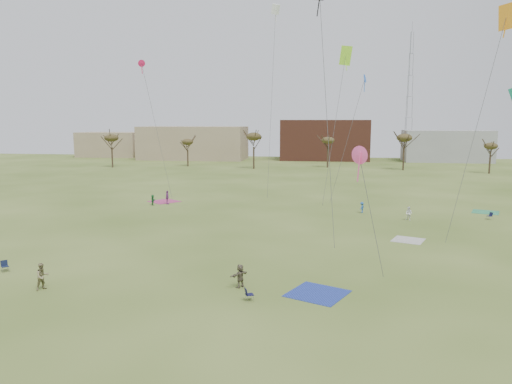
# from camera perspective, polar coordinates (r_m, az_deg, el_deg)

# --- Properties ---
(ground) EXTENTS (260.00, 260.00, 0.00)m
(ground) POSITION_cam_1_polar(r_m,az_deg,el_deg) (32.77, -3.20, -12.64)
(ground) COLOR #3E561A
(ground) RESTS_ON ground
(spectator_fore_b) EXTENTS (1.12, 1.18, 1.91)m
(spectator_fore_b) POSITION_cam_1_polar(r_m,az_deg,el_deg) (37.52, -23.80, -9.06)
(spectator_fore_b) COLOR #827A53
(spectator_fore_b) RESTS_ON ground
(spectator_fore_c) EXTENTS (1.34, 1.56, 1.70)m
(spectator_fore_c) POSITION_cam_1_polar(r_m,az_deg,el_deg) (34.90, -1.88, -9.82)
(spectator_fore_c) COLOR brown
(spectator_fore_c) RESTS_ON ground
(spectator_mid_d) EXTENTS (0.76, 1.21, 1.92)m
(spectator_mid_d) POSITION_cam_1_polar(r_m,az_deg,el_deg) (69.97, -10.38, -0.63)
(spectator_mid_d) COLOR #8F3E95
(spectator_mid_d) RESTS_ON ground
(spectator_mid_e) EXTENTS (1.01, 0.97, 1.63)m
(spectator_mid_e) POSITION_cam_1_polar(r_m,az_deg,el_deg) (60.47, 17.52, -2.43)
(spectator_mid_e) COLOR white
(spectator_mid_e) RESTS_ON ground
(flyer_far_a) EXTENTS (1.19, 1.35, 1.48)m
(flyer_far_a) POSITION_cam_1_polar(r_m,az_deg,el_deg) (69.52, -12.04, -0.92)
(flyer_far_a) COLOR #277739
(flyer_far_a) RESTS_ON ground
(flyer_far_c) EXTENTS (0.89, 1.05, 1.41)m
(flyer_far_c) POSITION_cam_1_polar(r_m,az_deg,el_deg) (63.85, 12.33, -1.78)
(flyer_far_c) COLOR #205196
(flyer_far_c) RESTS_ON ground
(blanket_blue) EXTENTS (4.78, 4.78, 0.03)m
(blanket_blue) POSITION_cam_1_polar(r_m,az_deg,el_deg) (34.21, 7.22, -11.76)
(blanket_blue) COLOR #223694
(blanket_blue) RESTS_ON ground
(blanket_cream) EXTENTS (3.71, 3.71, 0.03)m
(blanket_cream) POSITION_cam_1_polar(r_m,az_deg,el_deg) (50.65, 17.44, -5.42)
(blanket_cream) COLOR beige
(blanket_cream) RESTS_ON ground
(blanket_plum) EXTENTS (5.25, 5.25, 0.03)m
(blanket_plum) POSITION_cam_1_polar(r_m,az_deg,el_deg) (72.45, -10.73, -1.10)
(blanket_plum) COLOR #B0366D
(blanket_plum) RESTS_ON ground
(blanket_olive) EXTENTS (4.07, 4.07, 0.03)m
(blanket_olive) POSITION_cam_1_polar(r_m,az_deg,el_deg) (69.59, 25.35, -2.16)
(blanket_olive) COLOR #328B5A
(blanket_olive) RESTS_ON ground
(camp_chair_left) EXTENTS (0.74, 0.74, 0.87)m
(camp_chair_left) POSITION_cam_1_polar(r_m,az_deg,el_deg) (43.29, -27.39, -7.97)
(camp_chair_left) COLOR #131B34
(camp_chair_left) RESTS_ON ground
(camp_chair_center) EXTENTS (0.71, 0.68, 0.87)m
(camp_chair_center) POSITION_cam_1_polar(r_m,az_deg,el_deg) (32.65, -0.80, -12.21)
(camp_chair_center) COLOR #131334
(camp_chair_center) RESTS_ON ground
(camp_chair_right) EXTENTS (0.71, 0.69, 0.87)m
(camp_chair_right) POSITION_cam_1_polar(r_m,az_deg,el_deg) (64.67, 25.73, -2.70)
(camp_chair_right) COLOR #15183B
(camp_chair_right) RESTS_ON ground
(kites_aloft) EXTENTS (62.72, 47.43, 27.13)m
(kites_aloft) POSITION_cam_1_polar(r_m,az_deg,el_deg) (52.01, 5.07, 18.42)
(kites_aloft) COLOR black
(kites_aloft) RESTS_ON ground
(tree_line) EXTENTS (117.44, 49.32, 8.91)m
(tree_line) POSITION_cam_1_polar(r_m,az_deg,el_deg) (109.54, 3.78, 5.92)
(tree_line) COLOR #3A2B1E
(tree_line) RESTS_ON ground
(building_tan) EXTENTS (32.00, 14.00, 10.00)m
(building_tan) POSITION_cam_1_polar(r_m,az_deg,el_deg) (150.86, -7.38, 5.74)
(building_tan) COLOR #937F60
(building_tan) RESTS_ON ground
(building_brick) EXTENTS (26.00, 16.00, 12.00)m
(building_brick) POSITION_cam_1_polar(r_m,az_deg,el_deg) (150.05, 8.10, 6.09)
(building_brick) COLOR brown
(building_brick) RESTS_ON ground
(building_grey) EXTENTS (24.00, 12.00, 9.00)m
(building_grey) POSITION_cam_1_polar(r_m,az_deg,el_deg) (151.90, 21.45, 5.06)
(building_grey) COLOR gray
(building_grey) RESTS_ON ground
(building_tan_west) EXTENTS (20.00, 12.00, 8.00)m
(building_tan_west) POSITION_cam_1_polar(r_m,az_deg,el_deg) (168.02, -16.64, 5.38)
(building_tan_west) COLOR #937F60
(building_tan_west) RESTS_ON ground
(radio_tower) EXTENTS (1.51, 1.72, 41.00)m
(radio_tower) POSITION_cam_1_polar(r_m,az_deg,el_deg) (156.91, 17.55, 10.71)
(radio_tower) COLOR #9EA3A8
(radio_tower) RESTS_ON ground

